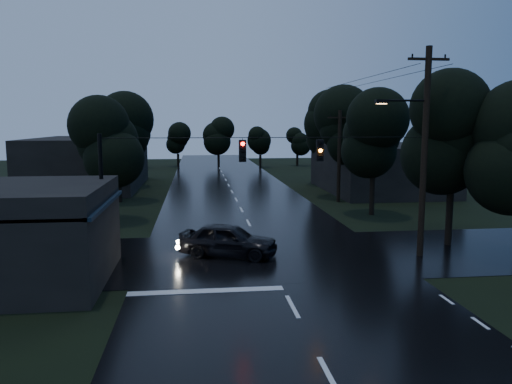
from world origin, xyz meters
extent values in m
plane|color=black|center=(0.00, 0.00, 0.00)|extent=(160.00, 160.00, 0.00)
cube|color=black|center=(0.00, 30.00, 0.00)|extent=(12.00, 120.00, 0.02)
cube|color=black|center=(0.00, 12.00, 0.00)|extent=(60.00, 9.00, 0.02)
cube|color=black|center=(-10.00, 9.00, 3.20)|extent=(6.00, 7.00, 0.12)
cube|color=black|center=(-7.00, 9.00, 3.20)|extent=(0.30, 7.00, 0.15)
cylinder|color=black|center=(-7.20, 6.00, 1.50)|extent=(0.10, 0.10, 3.00)
cylinder|color=black|center=(-7.20, 12.00, 1.50)|extent=(0.10, 0.10, 3.00)
cube|color=#ECCE5E|center=(-7.05, 7.50, 2.50)|extent=(0.06, 1.60, 0.50)
cube|color=#ECCE5E|center=(-7.05, 10.20, 2.50)|extent=(0.06, 1.20, 0.50)
cube|color=black|center=(14.00, 34.00, 2.20)|extent=(10.00, 14.00, 4.40)
cube|color=black|center=(-14.00, 40.00, 2.50)|extent=(10.00, 16.00, 5.00)
cylinder|color=black|center=(7.50, 11.00, 5.00)|extent=(0.30, 0.30, 10.00)
cube|color=black|center=(7.50, 11.00, 9.40)|extent=(2.00, 0.12, 0.12)
cylinder|color=black|center=(6.40, 11.00, 7.50)|extent=(2.20, 0.10, 0.10)
cube|color=black|center=(5.30, 11.00, 7.45)|extent=(0.60, 0.25, 0.18)
cube|color=#FFB266|center=(5.30, 11.00, 7.35)|extent=(0.45, 0.18, 0.03)
cylinder|color=black|center=(8.30, 28.00, 3.75)|extent=(0.30, 0.30, 7.50)
cube|color=black|center=(8.30, 28.00, 6.90)|extent=(2.00, 0.12, 0.12)
cylinder|color=black|center=(-7.50, 11.00, 3.00)|extent=(0.18, 0.18, 6.00)
cylinder|color=black|center=(0.00, 11.00, 5.80)|extent=(15.00, 0.03, 0.03)
cube|color=black|center=(-1.20, 11.00, 5.20)|extent=(0.32, 0.25, 1.00)
sphere|color=#FF0C07|center=(-1.20, 10.85, 5.20)|extent=(0.18, 0.18, 0.18)
cube|color=black|center=(2.40, 11.00, 5.20)|extent=(0.32, 0.25, 1.00)
sphere|color=orange|center=(2.40, 10.85, 5.20)|extent=(0.18, 0.18, 0.18)
cylinder|color=black|center=(10.00, 13.00, 1.40)|extent=(0.36, 0.36, 2.80)
sphere|color=black|center=(10.00, 13.00, 4.80)|extent=(4.48, 4.48, 4.48)
sphere|color=black|center=(10.00, 13.00, 6.00)|extent=(4.48, 4.48, 4.48)
sphere|color=black|center=(10.00, 13.00, 7.20)|extent=(4.48, 4.48, 4.48)
cylinder|color=black|center=(-9.00, 22.00, 1.22)|extent=(0.36, 0.36, 2.45)
sphere|color=black|center=(-9.00, 22.00, 4.20)|extent=(3.92, 3.92, 3.92)
sphere|color=black|center=(-9.00, 22.00, 5.25)|extent=(3.92, 3.92, 3.92)
sphere|color=black|center=(-9.00, 22.00, 6.30)|extent=(3.92, 3.92, 3.92)
cylinder|color=black|center=(-9.60, 30.00, 1.31)|extent=(0.36, 0.36, 2.62)
sphere|color=black|center=(-9.60, 30.00, 4.50)|extent=(4.20, 4.20, 4.20)
sphere|color=black|center=(-9.60, 30.00, 5.62)|extent=(4.20, 4.20, 4.20)
sphere|color=black|center=(-9.60, 30.00, 6.75)|extent=(4.20, 4.20, 4.20)
cylinder|color=black|center=(-10.20, 40.00, 1.40)|extent=(0.36, 0.36, 2.80)
sphere|color=black|center=(-10.20, 40.00, 4.80)|extent=(4.48, 4.48, 4.48)
sphere|color=black|center=(-10.20, 40.00, 6.00)|extent=(4.48, 4.48, 4.48)
sphere|color=black|center=(-10.20, 40.00, 7.20)|extent=(4.48, 4.48, 4.48)
cylinder|color=black|center=(9.00, 22.00, 1.31)|extent=(0.36, 0.36, 2.62)
sphere|color=black|center=(9.00, 22.00, 4.50)|extent=(4.20, 4.20, 4.20)
sphere|color=black|center=(9.00, 22.00, 5.62)|extent=(4.20, 4.20, 4.20)
sphere|color=black|center=(9.00, 22.00, 6.75)|extent=(4.20, 4.20, 4.20)
cylinder|color=black|center=(9.60, 30.00, 1.40)|extent=(0.36, 0.36, 2.80)
sphere|color=black|center=(9.60, 30.00, 4.80)|extent=(4.48, 4.48, 4.48)
sphere|color=black|center=(9.60, 30.00, 6.00)|extent=(4.48, 4.48, 4.48)
sphere|color=black|center=(9.60, 30.00, 7.20)|extent=(4.48, 4.48, 4.48)
cylinder|color=black|center=(10.20, 40.00, 1.49)|extent=(0.36, 0.36, 2.97)
sphere|color=black|center=(10.20, 40.00, 5.10)|extent=(4.76, 4.76, 4.76)
sphere|color=black|center=(10.20, 40.00, 6.38)|extent=(4.76, 4.76, 4.76)
sphere|color=black|center=(10.20, 40.00, 7.65)|extent=(4.76, 4.76, 4.76)
imported|color=black|center=(-1.81, 12.07, 0.81)|extent=(5.15, 3.43, 1.63)
camera|label=1|loc=(-3.29, -11.63, 6.45)|focal=35.00mm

